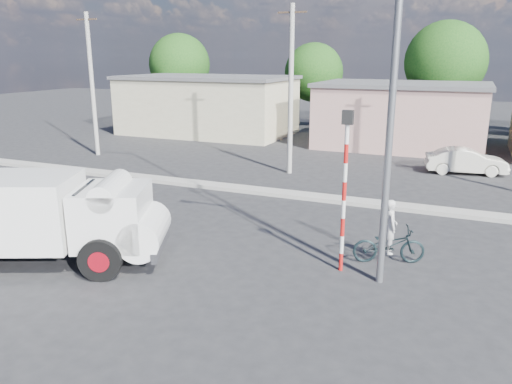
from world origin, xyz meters
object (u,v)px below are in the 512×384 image
at_px(car_cream, 466,161).
at_px(truck, 52,216).
at_px(bicycle, 389,245).
at_px(traffic_pole, 345,178).
at_px(cyclist, 389,237).
at_px(streetlight, 386,87).

bearing_deg(car_cream, truck, 137.28).
bearing_deg(bicycle, traffic_pole, 113.03).
relative_size(cyclist, car_cream, 0.41).
relative_size(truck, traffic_pole, 1.49).
distance_m(bicycle, cyclist, 0.25).
xyz_separation_m(car_cream, traffic_pole, (-2.87, -13.84, 1.97)).
distance_m(cyclist, car_cream, 12.90).
xyz_separation_m(cyclist, car_cream, (1.77, 12.77, -0.15)).
distance_m(bicycle, traffic_pole, 2.57).
bearing_deg(cyclist, car_cream, -28.90).
bearing_deg(cyclist, truck, 92.69).
relative_size(cyclist, traffic_pole, 0.36).
bearing_deg(streetlight, traffic_pole, 162.27).
relative_size(truck, car_cream, 1.70).
relative_size(car_cream, streetlight, 0.42).
relative_size(truck, streetlight, 0.72).
height_order(cyclist, streetlight, streetlight).
height_order(truck, streetlight, streetlight).
distance_m(car_cream, streetlight, 14.91).
height_order(car_cream, traffic_pole, traffic_pole).
relative_size(bicycle, car_cream, 0.53).
bearing_deg(car_cream, traffic_pole, 157.63).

